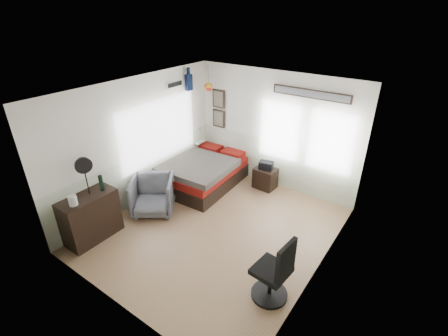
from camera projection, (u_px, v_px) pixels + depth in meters
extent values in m
cube|color=#8A6242|center=(216.00, 229.00, 6.36)|extent=(4.00, 4.50, 0.01)
cube|color=white|center=(275.00, 131.00, 7.36)|extent=(4.00, 0.02, 2.70)
cube|color=white|center=(110.00, 234.00, 4.10)|extent=(4.00, 0.02, 2.70)
cube|color=white|center=(139.00, 142.00, 6.76)|extent=(0.02, 4.50, 2.70)
cube|color=white|center=(326.00, 205.00, 4.71)|extent=(0.02, 4.50, 2.70)
cube|color=white|center=(215.00, 92.00, 5.11)|extent=(4.00, 4.50, 0.02)
cube|color=beige|center=(272.00, 162.00, 7.73)|extent=(4.00, 0.01, 1.10)
cube|color=beige|center=(143.00, 176.00, 7.13)|extent=(0.01, 4.50, 1.10)
cube|color=beige|center=(318.00, 247.00, 5.08)|extent=(0.01, 4.50, 1.10)
cube|color=silver|center=(159.00, 131.00, 7.09)|extent=(0.03, 2.20, 1.35)
cube|color=silver|center=(280.00, 131.00, 7.23)|extent=(0.95, 0.03, 1.30)
cube|color=silver|center=(331.00, 142.00, 6.64)|extent=(0.95, 0.03, 1.30)
cube|color=black|center=(219.00, 118.00, 8.13)|extent=(0.35, 0.03, 0.45)
cube|color=black|center=(219.00, 99.00, 7.90)|extent=(0.35, 0.03, 0.45)
cube|color=#7F7259|center=(218.00, 119.00, 8.12)|extent=(0.27, 0.01, 0.37)
cube|color=#7F7259|center=(218.00, 99.00, 7.89)|extent=(0.27, 0.01, 0.37)
cube|color=black|center=(311.00, 94.00, 6.51)|extent=(1.65, 0.03, 0.18)
cube|color=gray|center=(310.00, 94.00, 6.50)|extent=(1.58, 0.01, 0.13)
cube|color=white|center=(175.00, 84.00, 7.12)|extent=(0.02, 0.48, 0.14)
sphere|color=red|center=(208.00, 87.00, 7.61)|extent=(0.20, 0.20, 0.20)
cube|color=black|center=(204.00, 178.00, 7.85)|extent=(1.52, 2.09, 0.32)
cube|color=maroon|center=(204.00, 169.00, 7.74)|extent=(1.48, 2.05, 0.18)
cube|color=#444139|center=(197.00, 166.00, 7.50)|extent=(1.55, 1.55, 0.14)
cube|color=maroon|center=(213.00, 148.00, 8.42)|extent=(0.57, 0.37, 0.14)
cube|color=maroon|center=(234.00, 154.00, 8.08)|extent=(0.57, 0.37, 0.14)
cube|color=black|center=(91.00, 217.00, 5.94)|extent=(0.48, 1.00, 0.90)
imported|color=slate|center=(153.00, 195.00, 6.73)|extent=(1.17, 1.18, 0.78)
cube|color=black|center=(265.00, 178.00, 7.67)|extent=(0.51, 0.42, 0.50)
cylinder|color=black|center=(269.00, 294.00, 4.92)|extent=(0.55, 0.55, 0.05)
cylinder|color=black|center=(270.00, 283.00, 4.81)|extent=(0.06, 0.06, 0.42)
cube|color=black|center=(271.00, 270.00, 4.69)|extent=(0.53, 0.53, 0.08)
cube|color=black|center=(286.00, 261.00, 4.43)|extent=(0.10, 0.45, 0.55)
cylinder|color=silver|center=(73.00, 200.00, 5.45)|extent=(0.14, 0.14, 0.19)
cube|color=silver|center=(75.00, 201.00, 5.41)|extent=(0.02, 0.02, 0.11)
cylinder|color=black|center=(101.00, 183.00, 5.87)|extent=(0.07, 0.07, 0.30)
cylinder|color=black|center=(87.00, 180.00, 5.70)|extent=(0.02, 0.02, 0.55)
cylinder|color=black|center=(83.00, 165.00, 5.57)|extent=(0.15, 0.28, 0.28)
cylinder|color=black|center=(84.00, 166.00, 5.55)|extent=(0.12, 0.28, 0.30)
cube|color=black|center=(266.00, 165.00, 7.51)|extent=(0.35, 0.27, 0.18)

